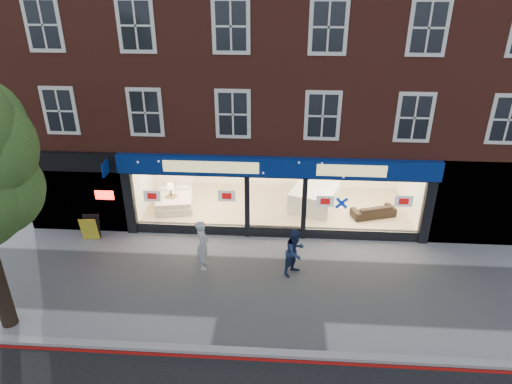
# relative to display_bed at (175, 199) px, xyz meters

# --- Properties ---
(ground) EXTENTS (120.00, 120.00, 0.00)m
(ground) POSITION_rel_display_bed_xyz_m (4.32, -5.09, -0.40)
(ground) COLOR gray
(ground) RESTS_ON ground
(kerb_line) EXTENTS (60.00, 0.10, 0.01)m
(kerb_line) POSITION_rel_display_bed_xyz_m (4.32, -8.19, -0.39)
(kerb_line) COLOR #8C0A07
(kerb_line) RESTS_ON ground
(kerb_stone) EXTENTS (60.00, 0.25, 0.12)m
(kerb_stone) POSITION_rel_display_bed_xyz_m (4.32, -7.99, -0.34)
(kerb_stone) COLOR gray
(kerb_stone) RESTS_ON ground
(showroom_floor) EXTENTS (11.00, 4.50, 0.10)m
(showroom_floor) POSITION_rel_display_bed_xyz_m (4.32, 0.16, -0.35)
(showroom_floor) COLOR tan
(showroom_floor) RESTS_ON ground
(building) EXTENTS (19.00, 8.26, 10.30)m
(building) POSITION_rel_display_bed_xyz_m (4.31, 1.84, 6.27)
(building) COLOR maroon
(building) RESTS_ON ground
(display_bed) EXTENTS (1.84, 2.12, 1.06)m
(display_bed) POSITION_rel_display_bed_xyz_m (0.00, 0.00, 0.00)
(display_bed) COLOR beige
(display_bed) RESTS_ON showroom_floor
(bedside_table) EXTENTS (0.55, 0.55, 0.55)m
(bedside_table) POSITION_rel_display_bed_xyz_m (-0.08, -0.21, -0.03)
(bedside_table) COLOR brown
(bedside_table) RESTS_ON showroom_floor
(mattress_stack) EXTENTS (2.32, 2.61, 0.86)m
(mattress_stack) POSITION_rel_display_bed_xyz_m (5.92, 0.37, 0.13)
(mattress_stack) COLOR silver
(mattress_stack) RESTS_ON showroom_floor
(sofa) EXTENTS (1.90, 1.21, 0.52)m
(sofa) POSITION_rel_display_bed_xyz_m (8.27, -0.37, -0.04)
(sofa) COLOR black
(sofa) RESTS_ON showroom_floor
(a_board) EXTENTS (0.66, 0.45, 0.97)m
(a_board) POSITION_rel_display_bed_xyz_m (-2.58, -2.69, 0.08)
(a_board) COLOR gold
(a_board) RESTS_ON ground
(pedestrian_grey) EXTENTS (0.51, 0.70, 1.79)m
(pedestrian_grey) POSITION_rel_display_bed_xyz_m (1.95, -4.18, 0.49)
(pedestrian_grey) COLOR #B4B6BC
(pedestrian_grey) RESTS_ON ground
(pedestrian_blue) EXTENTS (1.00, 1.02, 1.66)m
(pedestrian_blue) POSITION_rel_display_bed_xyz_m (5.04, -4.32, 0.43)
(pedestrian_blue) COLOR #192648
(pedestrian_blue) RESTS_ON ground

